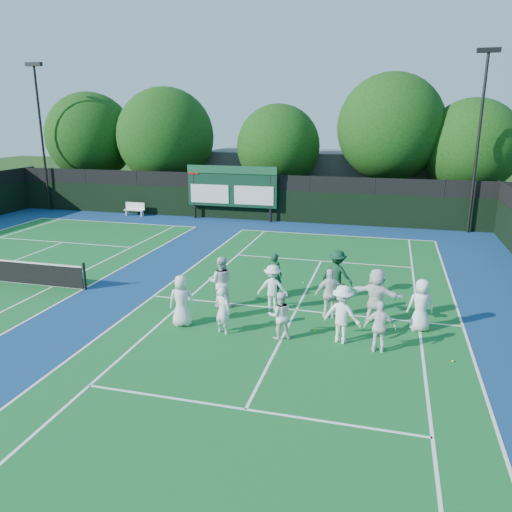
# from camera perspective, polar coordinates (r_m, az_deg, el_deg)

# --- Properties ---
(ground) EXTENTS (120.00, 120.00, 0.00)m
(ground) POSITION_cam_1_polar(r_m,az_deg,el_deg) (16.77, 3.99, -7.44)
(ground) COLOR #18380F
(ground) RESTS_ON ground
(court_apron) EXTENTS (34.00, 32.00, 0.01)m
(court_apron) POSITION_cam_1_polar(r_m,az_deg,el_deg) (19.57, -12.98, -4.37)
(court_apron) COLOR navy
(court_apron) RESTS_ON ground
(near_court) EXTENTS (11.05, 23.85, 0.01)m
(near_court) POSITION_cam_1_polar(r_m,az_deg,el_deg) (17.68, 4.62, -6.18)
(near_court) COLOR #135E26
(near_court) RESTS_ON ground
(back_fence) EXTENTS (34.00, 0.08, 3.00)m
(back_fence) POSITION_cam_1_polar(r_m,az_deg,el_deg) (32.82, -0.88, 6.50)
(back_fence) COLOR black
(back_fence) RESTS_ON ground
(scoreboard) EXTENTS (6.00, 0.21, 3.55)m
(scoreboard) POSITION_cam_1_polar(r_m,az_deg,el_deg) (32.59, -2.82, 7.90)
(scoreboard) COLOR black
(scoreboard) RESTS_ON ground
(clubhouse) EXTENTS (18.00, 6.00, 4.00)m
(clubhouse) POSITION_cam_1_polar(r_m,az_deg,el_deg) (39.73, 7.95, 8.88)
(clubhouse) COLOR #56565B
(clubhouse) RESTS_ON ground
(light_pole_left) EXTENTS (1.20, 0.30, 10.12)m
(light_pole_left) POSITION_cam_1_polar(r_m,az_deg,el_deg) (39.02, -23.45, 14.00)
(light_pole_left) COLOR black
(light_pole_left) RESTS_ON ground
(light_pole_right) EXTENTS (1.20, 0.30, 10.12)m
(light_pole_right) POSITION_cam_1_polar(r_m,az_deg,el_deg) (31.21, 24.28, 13.82)
(light_pole_right) COLOR black
(light_pole_right) RESTS_ON ground
(bench) EXTENTS (1.43, 0.40, 0.90)m
(bench) POSITION_cam_1_polar(r_m,az_deg,el_deg) (35.37, -13.68, 5.29)
(bench) COLOR white
(bench) RESTS_ON ground
(tree_a) EXTENTS (6.66, 6.66, 8.42)m
(tree_a) POSITION_cam_1_polar(r_m,az_deg,el_deg) (41.33, -18.16, 12.58)
(tree_a) COLOR black
(tree_a) RESTS_ON ground
(tree_b) EXTENTS (7.08, 7.08, 8.69)m
(tree_b) POSITION_cam_1_polar(r_m,az_deg,el_deg) (38.29, -10.01, 13.01)
(tree_b) COLOR black
(tree_b) RESTS_ON ground
(tree_c) EXTENTS (5.78, 5.78, 7.46)m
(tree_c) POSITION_cam_1_polar(r_m,az_deg,el_deg) (35.61, 2.84, 12.15)
(tree_c) COLOR black
(tree_c) RESTS_ON ground
(tree_d) EXTENTS (6.94, 6.94, 9.37)m
(tree_d) POSITION_cam_1_polar(r_m,az_deg,el_deg) (34.75, 15.35, 13.69)
(tree_d) COLOR black
(tree_d) RESTS_ON ground
(tree_e) EXTENTS (6.01, 6.01, 7.75)m
(tree_e) POSITION_cam_1_polar(r_m,az_deg,el_deg) (35.16, 23.61, 11.13)
(tree_e) COLOR black
(tree_e) RESTS_ON ground
(tennis_ball_0) EXTENTS (0.07, 0.07, 0.07)m
(tennis_ball_0) POSITION_cam_1_polar(r_m,az_deg,el_deg) (16.72, -3.74, -7.38)
(tennis_ball_0) COLOR #C6CC18
(tennis_ball_0) RESTS_ON ground
(tennis_ball_1) EXTENTS (0.07, 0.07, 0.07)m
(tennis_ball_1) POSITION_cam_1_polar(r_m,az_deg,el_deg) (19.78, 15.05, -4.20)
(tennis_ball_1) COLOR #C6CC18
(tennis_ball_1) RESTS_ON ground
(tennis_ball_2) EXTENTS (0.07, 0.07, 0.07)m
(tennis_ball_2) POSITION_cam_1_polar(r_m,az_deg,el_deg) (15.12, 21.58, -11.12)
(tennis_ball_2) COLOR #C6CC18
(tennis_ball_2) RESTS_ON ground
(tennis_ball_4) EXTENTS (0.07, 0.07, 0.07)m
(tennis_ball_4) POSITION_cam_1_polar(r_m,az_deg,el_deg) (20.46, 5.42, -3.05)
(tennis_ball_4) COLOR #C6CC18
(tennis_ball_4) RESTS_ON ground
(tennis_ball_5) EXTENTS (0.07, 0.07, 0.07)m
(tennis_ball_5) POSITION_cam_1_polar(r_m,az_deg,el_deg) (16.02, 6.77, -8.52)
(tennis_ball_5) COLOR #C6CC18
(tennis_ball_5) RESTS_ON ground
(player_front_0) EXTENTS (0.93, 0.70, 1.71)m
(player_front_0) POSITION_cam_1_polar(r_m,az_deg,el_deg) (16.28, -8.50, -5.07)
(player_front_0) COLOR silver
(player_front_0) RESTS_ON ground
(player_front_1) EXTENTS (0.65, 0.53, 1.53)m
(player_front_1) POSITION_cam_1_polar(r_m,az_deg,el_deg) (15.60, -3.83, -6.21)
(player_front_1) COLOR white
(player_front_1) RESTS_ON ground
(player_front_2) EXTENTS (0.88, 0.78, 1.50)m
(player_front_2) POSITION_cam_1_polar(r_m,az_deg,el_deg) (15.24, 2.74, -6.80)
(player_front_2) COLOR white
(player_front_2) RESTS_ON ground
(player_front_3) EXTENTS (1.30, 0.96, 1.79)m
(player_front_3) POSITION_cam_1_polar(r_m,az_deg,el_deg) (15.14, 9.85, -6.58)
(player_front_3) COLOR white
(player_front_3) RESTS_ON ground
(player_front_4) EXTENTS (0.93, 0.45, 1.54)m
(player_front_4) POSITION_cam_1_polar(r_m,az_deg,el_deg) (14.80, 13.96, -7.88)
(player_front_4) COLOR white
(player_front_4) RESTS_ON ground
(player_back_0) EXTENTS (0.99, 0.82, 1.84)m
(player_back_0) POSITION_cam_1_polar(r_m,az_deg,el_deg) (17.74, -4.02, -2.95)
(player_back_0) COLOR silver
(player_back_0) RESTS_ON ground
(player_back_1) EXTENTS (1.13, 0.74, 1.65)m
(player_back_1) POSITION_cam_1_polar(r_m,az_deg,el_deg) (17.39, 1.91, -3.64)
(player_back_1) COLOR white
(player_back_1) RESTS_ON ground
(player_back_2) EXTENTS (1.09, 0.72, 1.72)m
(player_back_2) POSITION_cam_1_polar(r_m,az_deg,el_deg) (16.89, 8.45, -4.27)
(player_back_2) COLOR white
(player_back_2) RESTS_ON ground
(player_back_3) EXTENTS (1.82, 1.03, 1.87)m
(player_back_3) POSITION_cam_1_polar(r_m,az_deg,el_deg) (16.75, 13.58, -4.45)
(player_back_3) COLOR white
(player_back_3) RESTS_ON ground
(player_back_4) EXTENTS (0.92, 0.70, 1.70)m
(player_back_4) POSITION_cam_1_polar(r_m,az_deg,el_deg) (16.57, 18.33, -5.36)
(player_back_4) COLOR white
(player_back_4) RESTS_ON ground
(coach_left) EXTENTS (0.67, 0.51, 1.64)m
(coach_left) POSITION_cam_1_polar(r_m,az_deg,el_deg) (18.86, 2.14, -2.10)
(coach_left) COLOR #0F3822
(coach_left) RESTS_ON ground
(coach_right) EXTENTS (1.35, 1.04, 1.84)m
(coach_right) POSITION_cam_1_polar(r_m,az_deg,el_deg) (18.75, 9.26, -2.09)
(coach_right) COLOR #0E351F
(coach_right) RESTS_ON ground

